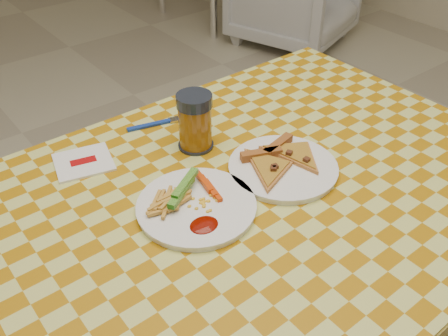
{
  "coord_description": "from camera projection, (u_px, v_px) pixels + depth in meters",
  "views": [
    {
      "loc": [
        -0.53,
        -0.6,
        1.42
      ],
      "look_at": [
        -0.0,
        0.07,
        0.78
      ],
      "focal_mm": 40.0,
      "sensor_mm": 36.0,
      "label": 1
    }
  ],
  "objects": [
    {
      "name": "table",
      "position": [
        246.0,
        218.0,
        1.08
      ],
      "size": [
        1.28,
        0.88,
        0.76
      ],
      "color": "white",
      "rests_on": "ground"
    },
    {
      "name": "drink_glass",
      "position": [
        195.0,
        122.0,
        1.13
      ],
      "size": [
        0.08,
        0.08,
        0.13
      ],
      "color": "black",
      "rests_on": "table"
    },
    {
      "name": "fork",
      "position": [
        159.0,
        123.0,
        1.25
      ],
      "size": [
        0.16,
        0.06,
        0.01
      ],
      "rotation": [
        0.0,
        0.0,
        -0.25
      ],
      "color": "navy",
      "rests_on": "table"
    },
    {
      "name": "plate_left",
      "position": [
        196.0,
        207.0,
        0.99
      ],
      "size": [
        0.29,
        0.29,
        0.01
      ],
      "primitive_type": "cylinder",
      "rotation": [
        0.0,
        0.0,
        -0.26
      ],
      "color": "white",
      "rests_on": "table"
    },
    {
      "name": "pizza_slices",
      "position": [
        280.0,
        160.0,
        1.09
      ],
      "size": [
        0.24,
        0.21,
        0.02
      ],
      "color": "#BD7B3A",
      "rests_on": "plate_right"
    },
    {
      "name": "napkin",
      "position": [
        83.0,
        162.0,
        1.12
      ],
      "size": [
        0.15,
        0.14,
        0.01
      ],
      "rotation": [
        0.0,
        0.0,
        -0.25
      ],
      "color": "white",
      "rests_on": "table"
    },
    {
      "name": "fries_veggies",
      "position": [
        188.0,
        199.0,
        0.98
      ],
      "size": [
        0.17,
        0.16,
        0.04
      ],
      "color": "gold",
      "rests_on": "plate_left"
    },
    {
      "name": "plate_right",
      "position": [
        283.0,
        168.0,
        1.09
      ],
      "size": [
        0.31,
        0.31,
        0.01
      ],
      "primitive_type": "cylinder",
      "rotation": [
        0.0,
        0.0,
        0.4
      ],
      "color": "white",
      "rests_on": "table"
    }
  ]
}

